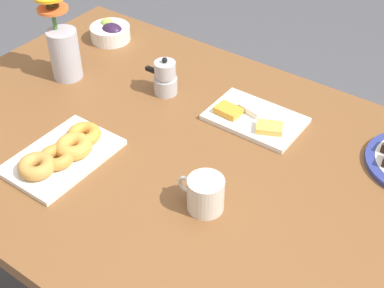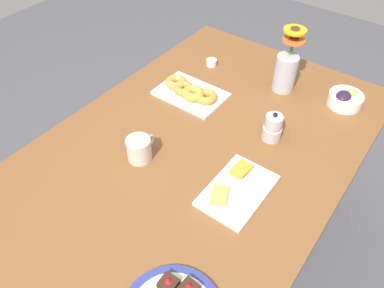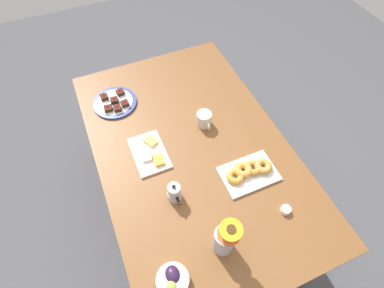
{
  "view_description": "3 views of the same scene",
  "coord_description": "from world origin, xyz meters",
  "px_view_note": "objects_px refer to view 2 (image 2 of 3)",
  "views": [
    {
      "loc": [
        -0.6,
        0.84,
        1.64
      ],
      "look_at": [
        0.0,
        0.0,
        0.78
      ],
      "focal_mm": 50.0,
      "sensor_mm": 36.0,
      "label": 1
    },
    {
      "loc": [
        -0.74,
        -0.55,
        1.69
      ],
      "look_at": [
        0.0,
        0.0,
        0.78
      ],
      "focal_mm": 35.0,
      "sensor_mm": 36.0,
      "label": 2
    },
    {
      "loc": [
        0.84,
        -0.36,
        2.07
      ],
      "look_at": [
        0.0,
        0.0,
        0.78
      ],
      "focal_mm": 28.0,
      "sensor_mm": 36.0,
      "label": 3
    }
  ],
  "objects_px": {
    "flower_vase": "(286,69)",
    "moka_pot": "(273,128)",
    "grape_bowl": "(345,99)",
    "jam_cup_honey": "(211,62)",
    "croissant_platter": "(190,92)",
    "coffee_mug": "(139,149)",
    "dining_table": "(192,168)",
    "cheese_platter": "(237,189)"
  },
  "relations": [
    {
      "from": "grape_bowl",
      "to": "croissant_platter",
      "type": "relative_size",
      "value": 0.48
    },
    {
      "from": "jam_cup_honey",
      "to": "flower_vase",
      "type": "height_order",
      "value": "flower_vase"
    },
    {
      "from": "cheese_platter",
      "to": "flower_vase",
      "type": "height_order",
      "value": "flower_vase"
    },
    {
      "from": "cheese_platter",
      "to": "croissant_platter",
      "type": "distance_m",
      "value": 0.52
    },
    {
      "from": "dining_table",
      "to": "coffee_mug",
      "type": "bearing_deg",
      "value": 134.99
    },
    {
      "from": "coffee_mug",
      "to": "flower_vase",
      "type": "xyz_separation_m",
      "value": [
        0.66,
        -0.21,
        0.05
      ]
    },
    {
      "from": "croissant_platter",
      "to": "coffee_mug",
      "type": "bearing_deg",
      "value": -169.21
    },
    {
      "from": "croissant_platter",
      "to": "moka_pot",
      "type": "relative_size",
      "value": 2.35
    },
    {
      "from": "flower_vase",
      "to": "moka_pot",
      "type": "height_order",
      "value": "flower_vase"
    },
    {
      "from": "jam_cup_honey",
      "to": "flower_vase",
      "type": "xyz_separation_m",
      "value": [
        0.03,
        -0.34,
        0.08
      ]
    },
    {
      "from": "cheese_platter",
      "to": "jam_cup_honey",
      "type": "distance_m",
      "value": 0.73
    },
    {
      "from": "coffee_mug",
      "to": "cheese_platter",
      "type": "relative_size",
      "value": 0.46
    },
    {
      "from": "flower_vase",
      "to": "moka_pot",
      "type": "xyz_separation_m",
      "value": [
        -0.3,
        -0.11,
        -0.05
      ]
    },
    {
      "from": "jam_cup_honey",
      "to": "flower_vase",
      "type": "relative_size",
      "value": 0.18
    },
    {
      "from": "dining_table",
      "to": "coffee_mug",
      "type": "distance_m",
      "value": 0.22
    },
    {
      "from": "cheese_platter",
      "to": "moka_pot",
      "type": "relative_size",
      "value": 2.18
    },
    {
      "from": "coffee_mug",
      "to": "dining_table",
      "type": "bearing_deg",
      "value": -45.01
    },
    {
      "from": "grape_bowl",
      "to": "cheese_platter",
      "type": "height_order",
      "value": "grape_bowl"
    },
    {
      "from": "cheese_platter",
      "to": "moka_pot",
      "type": "xyz_separation_m",
      "value": [
        0.28,
        0.03,
        0.04
      ]
    },
    {
      "from": "moka_pot",
      "to": "coffee_mug",
      "type": "bearing_deg",
      "value": 138.64
    },
    {
      "from": "dining_table",
      "to": "jam_cup_honey",
      "type": "xyz_separation_m",
      "value": [
        0.5,
        0.26,
        0.1
      ]
    },
    {
      "from": "coffee_mug",
      "to": "grape_bowl",
      "type": "xyz_separation_m",
      "value": [
        0.71,
        -0.46,
        -0.01
      ]
    },
    {
      "from": "flower_vase",
      "to": "coffee_mug",
      "type": "bearing_deg",
      "value": 162.32
    },
    {
      "from": "flower_vase",
      "to": "moka_pot",
      "type": "bearing_deg",
      "value": -160.6
    },
    {
      "from": "grape_bowl",
      "to": "croissant_platter",
      "type": "xyz_separation_m",
      "value": [
        -0.32,
        0.53,
        -0.01
      ]
    },
    {
      "from": "grape_bowl",
      "to": "cheese_platter",
      "type": "xyz_separation_m",
      "value": [
        -0.63,
        0.11,
        -0.02
      ]
    },
    {
      "from": "dining_table",
      "to": "jam_cup_honey",
      "type": "bearing_deg",
      "value": 27.61
    },
    {
      "from": "jam_cup_honey",
      "to": "coffee_mug",
      "type": "bearing_deg",
      "value": -168.02
    },
    {
      "from": "grape_bowl",
      "to": "croissant_platter",
      "type": "bearing_deg",
      "value": 121.27
    },
    {
      "from": "dining_table",
      "to": "grape_bowl",
      "type": "height_order",
      "value": "grape_bowl"
    },
    {
      "from": "dining_table",
      "to": "grape_bowl",
      "type": "bearing_deg",
      "value": -29.77
    },
    {
      "from": "cheese_platter",
      "to": "flower_vase",
      "type": "bearing_deg",
      "value": 13.19
    },
    {
      "from": "flower_vase",
      "to": "moka_pot",
      "type": "distance_m",
      "value": 0.32
    },
    {
      "from": "coffee_mug",
      "to": "flower_vase",
      "type": "height_order",
      "value": "flower_vase"
    },
    {
      "from": "croissant_platter",
      "to": "jam_cup_honey",
      "type": "distance_m",
      "value": 0.25
    },
    {
      "from": "croissant_platter",
      "to": "grape_bowl",
      "type": "bearing_deg",
      "value": -58.73
    },
    {
      "from": "grape_bowl",
      "to": "jam_cup_honey",
      "type": "distance_m",
      "value": 0.6
    },
    {
      "from": "cheese_platter",
      "to": "dining_table",
      "type": "bearing_deg",
      "value": 76.54
    },
    {
      "from": "grape_bowl",
      "to": "moka_pot",
      "type": "relative_size",
      "value": 1.13
    },
    {
      "from": "dining_table",
      "to": "croissant_platter",
      "type": "xyz_separation_m",
      "value": [
        0.26,
        0.2,
        0.11
      ]
    },
    {
      "from": "jam_cup_honey",
      "to": "moka_pot",
      "type": "bearing_deg",
      "value": -120.84
    },
    {
      "from": "coffee_mug",
      "to": "croissant_platter",
      "type": "relative_size",
      "value": 0.43
    }
  ]
}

